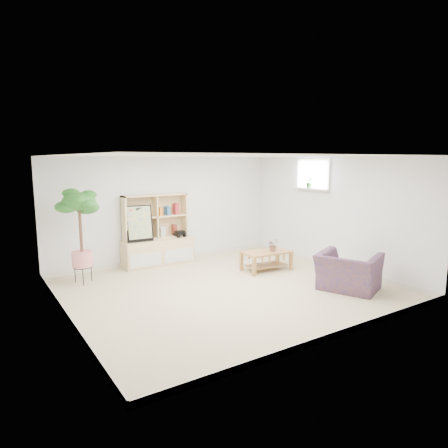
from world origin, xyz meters
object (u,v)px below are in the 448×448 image
coffee_table (266,261)px  armchair (348,269)px  storage_unit (157,230)px  floor_tree (81,237)px

coffee_table → armchair: size_ratio=0.97×
coffee_table → storage_unit: bearing=140.1°
coffee_table → floor_tree: bearing=164.6°
storage_unit → coffee_table: bearing=-43.6°
coffee_table → floor_tree: floor_tree is taller
coffee_table → floor_tree: size_ratio=0.56×
storage_unit → coffee_table: size_ratio=1.56×
floor_tree → armchair: bearing=-37.8°
storage_unit → armchair: storage_unit is taller
storage_unit → armchair: 4.12m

